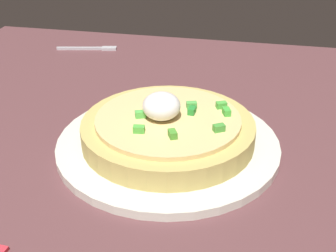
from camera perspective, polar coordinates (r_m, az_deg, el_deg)
name	(u,v)px	position (r cm, az deg, el deg)	size (l,w,h in cm)	color
dining_table	(73,176)	(53.69, -12.19, -6.34)	(97.51, 73.15, 3.33)	brown
plate	(168,144)	(54.33, 0.00, -2.33)	(27.28, 27.28, 1.06)	silver
pizza	(168,128)	(53.18, -0.03, -0.29)	(20.99, 20.99, 6.42)	tan
fork	(92,48)	(88.27, -9.83, 9.90)	(3.36, 11.57, 0.50)	#B7B7BC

